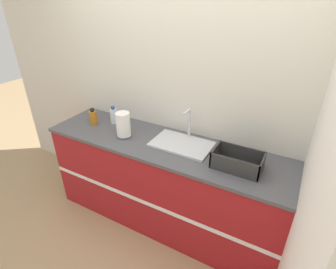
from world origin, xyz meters
The scene contains 9 objects.
ground_plane centered at (0.00, 0.00, 0.00)m, with size 12.00×12.00×0.00m, color tan.
wall_back centered at (0.00, 0.62, 1.30)m, with size 4.66×0.06×2.60m.
wall_right centered at (1.16, 0.30, 1.30)m, with size 0.06×2.59×2.60m.
counter_cabinet centered at (0.00, 0.29, 0.46)m, with size 2.28×0.61×0.92m.
sink centered at (0.16, 0.35, 0.94)m, with size 0.53×0.33×0.30m.
paper_towel_roll centered at (-0.39, 0.23, 1.04)m, with size 0.13×0.13×0.24m.
dish_rack centered at (0.68, 0.25, 0.97)m, with size 0.37×0.22×0.13m.
bottle_amber centered at (-0.82, 0.29, 1.00)m, with size 0.08×0.08×0.17m.
bottle_clear centered at (-0.65, 0.41, 1.00)m, with size 0.07×0.07×0.18m.
Camera 1 is at (1.01, -1.45, 2.11)m, focal length 28.00 mm.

